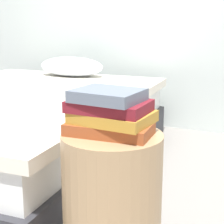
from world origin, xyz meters
name	(u,v)px	position (x,y,z in m)	size (l,w,h in m)	color
bed	(17,126)	(-1.07, 0.75, 0.23)	(1.68, 2.11, 0.62)	#2D2D33
side_table	(112,204)	(0.00, 0.00, 0.27)	(0.36, 0.36, 0.54)	tan
book_rust	(109,129)	(-0.01, -0.01, 0.56)	(0.29, 0.16, 0.04)	#994723
book_ochre	(112,117)	(0.00, 0.01, 0.60)	(0.27, 0.20, 0.04)	#B7842D
book_maroon	(109,106)	(-0.01, 0.00, 0.64)	(0.27, 0.18, 0.04)	maroon
book_slate	(108,95)	(-0.01, -0.01, 0.68)	(0.22, 0.18, 0.04)	slate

